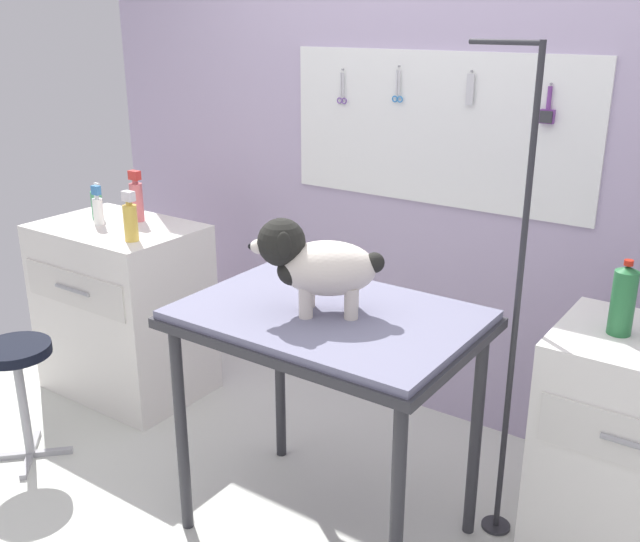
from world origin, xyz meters
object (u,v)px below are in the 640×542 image
at_px(grooming_arm, 513,326).
at_px(counter_left, 124,309).
at_px(dog, 315,263).
at_px(conditioner_bottle, 130,220).
at_px(soda_bottle, 623,300).
at_px(stool, 18,369).
at_px(grooming_table, 328,334).

bearing_deg(grooming_arm, counter_left, -179.05).
bearing_deg(dog, counter_left, 165.57).
bearing_deg(grooming_arm, conditioner_bottle, -174.78).
xyz_separation_m(counter_left, soda_bottle, (2.35, 0.13, 0.54)).
height_order(counter_left, conditioner_bottle, conditioner_bottle).
height_order(counter_left, stool, counter_left).
xyz_separation_m(dog, counter_left, (-1.47, 0.38, -0.64)).
relative_size(grooming_table, conditioner_bottle, 4.41).
relative_size(grooming_arm, soda_bottle, 6.95).
height_order(dog, counter_left, dog).
bearing_deg(dog, grooming_arm, 36.39).
relative_size(grooming_table, soda_bottle, 3.95).
relative_size(counter_left, soda_bottle, 3.43).
xyz_separation_m(counter_left, stool, (0.13, -0.70, -0.01)).
height_order(grooming_arm, conditioner_bottle, grooming_arm).
distance_m(grooming_table, stool, 1.46).
xyz_separation_m(grooming_arm, stool, (-1.89, -0.74, -0.41)).
relative_size(stool, soda_bottle, 2.12).
distance_m(grooming_table, counter_left, 1.58).
bearing_deg(counter_left, soda_bottle, 3.12).
height_order(conditioner_bottle, soda_bottle, soda_bottle).
bearing_deg(counter_left, grooming_arm, 0.95).
distance_m(grooming_table, soda_bottle, 0.99).
distance_m(dog, soda_bottle, 1.03).
xyz_separation_m(grooming_arm, counter_left, (-2.03, -0.03, -0.40)).
bearing_deg(counter_left, dog, -14.43).
relative_size(dog, stool, 0.79).
xyz_separation_m(stool, soda_bottle, (2.22, 0.83, 0.55)).
xyz_separation_m(dog, conditioner_bottle, (-1.20, 0.25, -0.09)).
height_order(grooming_arm, dog, grooming_arm).
xyz_separation_m(dog, soda_bottle, (0.89, 0.51, -0.10)).
bearing_deg(stool, grooming_table, 14.79).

